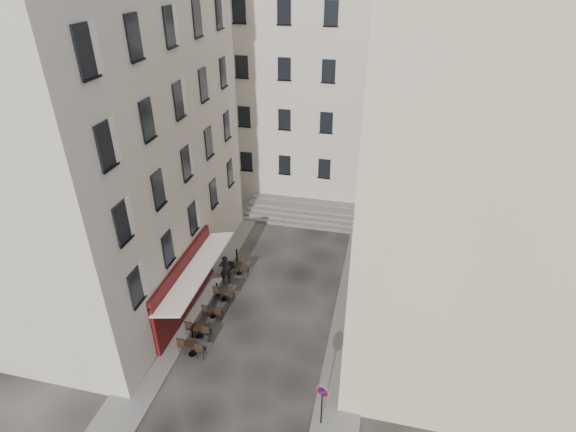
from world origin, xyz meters
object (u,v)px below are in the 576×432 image
(no_parking_sign, at_px, (322,399))
(bistro_table_b, at_px, (199,329))
(bistro_table_a, at_px, (192,347))
(pedestrian, at_px, (225,270))

(no_parking_sign, height_order, bistro_table_b, no_parking_sign)
(bistro_table_a, distance_m, pedestrian, 5.73)
(no_parking_sign, distance_m, bistro_table_a, 7.28)
(no_parking_sign, height_order, pedestrian, no_parking_sign)
(no_parking_sign, xyz_separation_m, pedestrian, (-7.10, 8.09, -0.68))
(bistro_table_a, height_order, bistro_table_b, bistro_table_a)
(bistro_table_b, bearing_deg, bistro_table_a, -83.15)
(bistro_table_a, relative_size, bistro_table_b, 1.03)
(bistro_table_a, relative_size, pedestrian, 0.73)
(bistro_table_a, xyz_separation_m, bistro_table_b, (-0.14, 1.19, -0.02))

